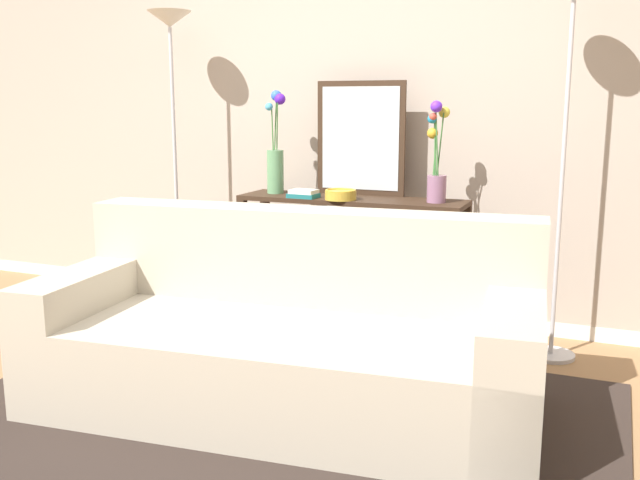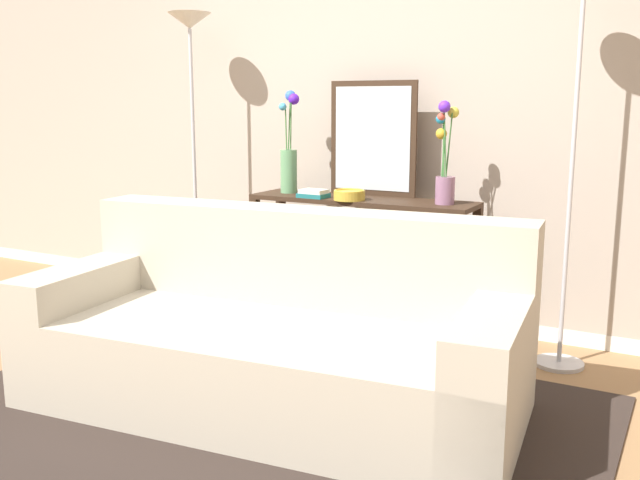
% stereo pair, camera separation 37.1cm
% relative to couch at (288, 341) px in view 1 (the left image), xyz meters
% --- Properties ---
extents(ground_plane, '(16.00, 16.00, 0.02)m').
position_rel_couch_xyz_m(ground_plane, '(-0.30, -0.44, -0.32)').
color(ground_plane, '#9E754C').
extents(back_wall, '(12.00, 0.15, 2.66)m').
position_rel_couch_xyz_m(back_wall, '(-0.30, 1.57, 1.02)').
color(back_wall, white).
rests_on(back_wall, ground).
extents(area_rug, '(2.94, 2.02, 0.01)m').
position_rel_couch_xyz_m(area_rug, '(0.01, -0.17, -0.30)').
color(area_rug, '#332823').
rests_on(area_rug, ground).
extents(couch, '(2.32, 1.20, 0.88)m').
position_rel_couch_xyz_m(couch, '(0.00, 0.00, 0.00)').
color(couch, '#BCB29E').
rests_on(couch, ground).
extents(console_table, '(1.39, 0.36, 0.82)m').
position_rel_couch_xyz_m(console_table, '(-0.13, 1.18, 0.26)').
color(console_table, '#382619').
rests_on(console_table, ground).
extents(floor_lamp_left, '(0.28, 0.28, 1.96)m').
position_rel_couch_xyz_m(floor_lamp_left, '(-1.36, 1.14, 1.23)').
color(floor_lamp_left, silver).
rests_on(floor_lamp_left, ground).
extents(floor_lamp_right, '(0.28, 0.28, 2.01)m').
position_rel_couch_xyz_m(floor_lamp_right, '(1.07, 1.14, 1.27)').
color(floor_lamp_right, silver).
rests_on(floor_lamp_right, ground).
extents(wall_mirror, '(0.57, 0.02, 0.69)m').
position_rel_couch_xyz_m(wall_mirror, '(-0.13, 1.33, 0.86)').
color(wall_mirror, '#382619').
rests_on(wall_mirror, console_table).
extents(vase_tall_flowers, '(0.11, 0.12, 0.64)m').
position_rel_couch_xyz_m(vase_tall_flowers, '(-0.65, 1.20, 0.74)').
color(vase_tall_flowers, '#669E6B').
rests_on(vase_tall_flowers, console_table).
extents(vase_short_flowers, '(0.12, 0.13, 0.58)m').
position_rel_couch_xyz_m(vase_short_flowers, '(0.38, 1.18, 0.74)').
color(vase_short_flowers, gray).
rests_on(vase_short_flowers, console_table).
extents(fruit_bowl, '(0.19, 0.19, 0.06)m').
position_rel_couch_xyz_m(fruit_bowl, '(-0.16, 1.07, 0.55)').
color(fruit_bowl, gold).
rests_on(fruit_bowl, console_table).
extents(book_stack, '(0.18, 0.13, 0.05)m').
position_rel_couch_xyz_m(book_stack, '(-0.40, 1.06, 0.54)').
color(book_stack, '#1E7075').
rests_on(book_stack, console_table).
extents(book_row_under_console, '(0.40, 0.18, 0.13)m').
position_rel_couch_xyz_m(book_row_under_console, '(-0.50, 1.18, -0.25)').
color(book_row_under_console, '#236033').
rests_on(book_row_under_console, ground).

